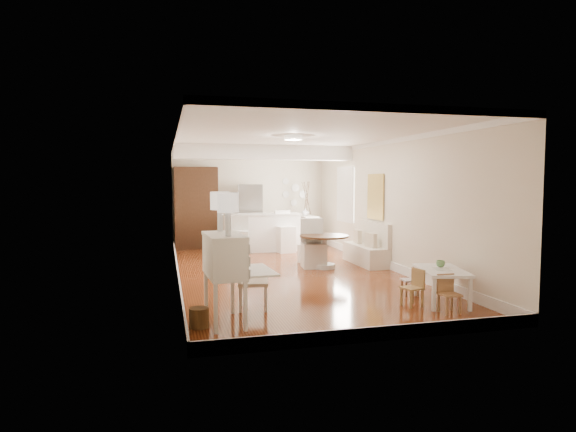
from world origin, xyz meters
name	(u,v)px	position (x,y,z in m)	size (l,w,h in m)	color
room	(285,178)	(0.04, 0.32, 1.98)	(9.00, 9.04, 2.82)	brown
secretary_bureau	(225,279)	(-1.70, -3.29, 0.61)	(0.95, 0.96, 1.21)	white
gustavian_armchair	(253,281)	(-1.20, -2.68, 0.41)	(0.48, 0.48, 0.83)	silver
wicker_basket	(199,318)	(-2.05, -3.41, 0.13)	(0.26, 0.26, 0.26)	brown
kids_table	(441,286)	(1.72, -3.07, 0.27)	(0.64, 1.07, 0.53)	white
kids_chair_a	(412,287)	(1.17, -3.13, 0.29)	(0.28, 0.28, 0.58)	#A9844D
kids_chair_b	(410,279)	(1.49, -2.48, 0.27)	(0.26, 0.26, 0.53)	#9E6C48
kids_chair_c	(450,294)	(1.51, -3.61, 0.28)	(0.27, 0.27, 0.56)	#A7764C
banquette	(366,243)	(1.99, 0.50, 0.49)	(0.52, 1.60, 0.98)	silver
dining_table	(324,252)	(0.90, 0.24, 0.36)	(1.07, 1.07, 0.73)	#462A16
slip_chair_near	(314,243)	(0.71, 0.39, 0.54)	(0.51, 0.53, 1.07)	silver
slip_chair_far	(310,245)	(0.81, 1.02, 0.42)	(0.40, 0.42, 0.85)	white
breakfast_counter	(262,232)	(0.10, 3.10, 0.52)	(2.05, 0.65, 1.03)	white
bar_stool_left	(240,236)	(-0.63, 2.33, 0.52)	(0.42, 0.42, 1.04)	silver
bar_stool_right	(285,232)	(0.65, 2.73, 0.56)	(0.45, 0.45, 1.11)	white
pantry_cabinet	(196,208)	(-1.60, 4.18, 1.15)	(1.20, 0.60, 2.30)	#381E11
fridge	(262,215)	(0.30, 4.15, 0.90)	(0.75, 0.65, 1.80)	silver
sideboard	(307,231)	(1.56, 3.80, 0.45)	(0.42, 0.94, 0.90)	silver
pencil_cup	(440,264)	(1.79, -2.90, 0.59)	(0.14, 0.14, 0.11)	#6DA661
branch_vase	(305,212)	(1.52, 3.80, 1.01)	(0.21, 0.21, 0.21)	white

